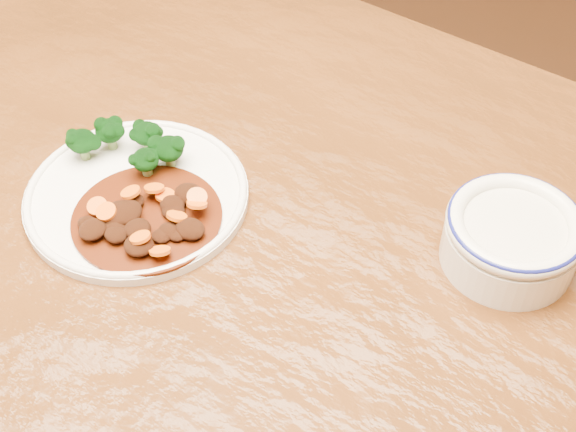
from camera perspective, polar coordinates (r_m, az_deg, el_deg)
The scene contains 5 objects.
dining_table at distance 0.88m, azimuth -6.22°, elevation -3.79°, with size 1.57×1.03×0.75m.
dinner_plate at distance 0.85m, azimuth -10.71°, elevation 1.50°, with size 0.23×0.23×0.01m.
broccoli_florets at distance 0.87m, azimuth -11.13°, elevation 5.13°, with size 0.12×0.08×0.04m.
mince_stew at distance 0.81m, azimuth -10.22°, elevation -0.16°, with size 0.15×0.15×0.03m.
dip_bowl at distance 0.79m, azimuth 15.62°, elevation -1.43°, with size 0.13×0.13×0.06m.
Camera 1 is at (0.37, -0.43, 1.35)m, focal length 50.00 mm.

